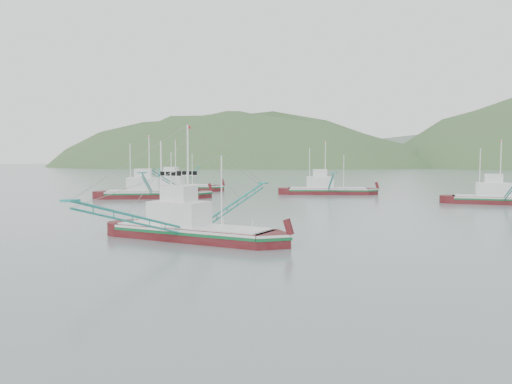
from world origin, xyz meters
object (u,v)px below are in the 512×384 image
at_px(bg_boat_left, 152,184).
at_px(bg_boat_far, 327,183).
at_px(bg_boat_extra, 177,181).
at_px(main_boat, 191,222).
at_px(bg_boat_right, 502,195).

relative_size(bg_boat_left, bg_boat_far, 1.02).
bearing_deg(bg_boat_far, bg_boat_extra, 164.40).
relative_size(main_boat, bg_boat_extra, 0.89).
relative_size(bg_boat_left, bg_boat_right, 1.05).
distance_m(main_boat, bg_boat_right, 49.41).
xyz_separation_m(bg_boat_far, bg_boat_right, (27.23, -9.16, -0.67)).
height_order(bg_boat_right, bg_boat_extra, bg_boat_extra).
xyz_separation_m(main_boat, bg_boat_far, (-4.02, 52.77, 0.63)).
bearing_deg(bg_boat_left, main_boat, -80.09).
bearing_deg(bg_boat_far, main_boat, -105.08).
distance_m(main_boat, bg_boat_extra, 60.95).
bearing_deg(bg_boat_right, bg_boat_far, 156.81).
height_order(bg_boat_left, bg_boat_extra, same).
relative_size(bg_boat_far, bg_boat_extra, 0.92).
distance_m(main_boat, bg_boat_far, 52.93).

